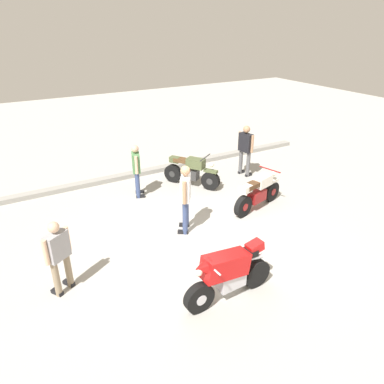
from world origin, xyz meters
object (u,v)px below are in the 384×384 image
object	(u,v)px
motorcycle_cream_vintage	(258,193)
person_in_green_shirt	(136,168)
motorcycle_red_sportbike	(229,272)
motorcycle_olive_vintage	(191,171)
person_in_black_shirt	(245,147)
person_in_white_shirt	(185,194)
person_in_gray_shirt	(58,254)

from	to	relation	value
motorcycle_cream_vintage	person_in_green_shirt	world-z (taller)	person_in_green_shirt
motorcycle_red_sportbike	motorcycle_cream_vintage	bearing A→B (deg)	-140.26
motorcycle_olive_vintage	person_in_green_shirt	distance (m)	1.83
motorcycle_red_sportbike	person_in_green_shirt	size ratio (longest dim) A/B	1.21
person_in_black_shirt	person_in_green_shirt	distance (m)	3.82
motorcycle_cream_vintage	person_in_green_shirt	bearing A→B (deg)	121.97
motorcycle_olive_vintage	person_in_green_shirt	size ratio (longest dim) A/B	1.06
person_in_white_shirt	motorcycle_red_sportbike	bearing A→B (deg)	113.06
motorcycle_olive_vintage	person_in_green_shirt	bearing A→B (deg)	-128.89
person_in_white_shirt	person_in_black_shirt	bearing A→B (deg)	-114.30
motorcycle_cream_vintage	person_in_black_shirt	bearing A→B (deg)	46.41
motorcycle_olive_vintage	motorcycle_cream_vintage	xyz separation A→B (m)	(0.87, -2.29, 0.00)
person_in_green_shirt	person_in_white_shirt	size ratio (longest dim) A/B	0.92
motorcycle_red_sportbike	person_in_gray_shirt	size ratio (longest dim) A/B	1.24
motorcycle_cream_vintage	person_in_white_shirt	xyz separation A→B (m)	(-2.34, -0.04, 0.53)
motorcycle_cream_vintage	motorcycle_olive_vintage	bearing A→B (deg)	95.55
motorcycle_red_sportbike	motorcycle_olive_vintage	world-z (taller)	motorcycle_red_sportbike
motorcycle_olive_vintage	person_in_white_shirt	xyz separation A→B (m)	(-1.47, -2.33, 0.53)
person_in_gray_shirt	person_in_black_shirt	distance (m)	7.33
motorcycle_red_sportbike	person_in_black_shirt	xyz separation A→B (m)	(3.98, 4.76, 0.41)
motorcycle_red_sportbike	person_in_green_shirt	bearing A→B (deg)	-95.05
person_in_black_shirt	motorcycle_red_sportbike	bearing A→B (deg)	-139.55
person_in_black_shirt	person_in_white_shirt	world-z (taller)	person_in_white_shirt
motorcycle_olive_vintage	person_in_white_shirt	bearing A→B (deg)	-66.10
person_in_black_shirt	person_in_green_shirt	world-z (taller)	person_in_black_shirt
motorcycle_olive_vintage	person_in_white_shirt	world-z (taller)	person_in_white_shirt
motorcycle_olive_vintage	person_in_gray_shirt	size ratio (longest dim) A/B	1.09
person_in_green_shirt	person_in_white_shirt	distance (m)	2.51
person_in_gray_shirt	person_in_white_shirt	world-z (taller)	person_in_white_shirt
motorcycle_cream_vintage	person_in_green_shirt	xyz separation A→B (m)	(-2.65, 2.44, 0.42)
person_in_gray_shirt	person_in_green_shirt	size ratio (longest dim) A/B	0.98
motorcycle_red_sportbike	person_in_black_shirt	size ratio (longest dim) A/B	1.12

